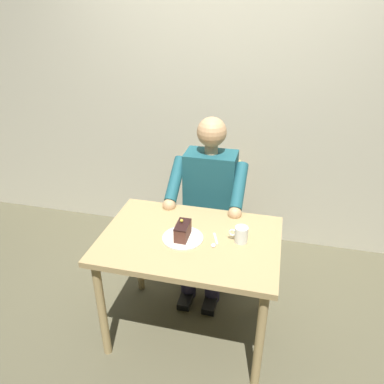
{
  "coord_description": "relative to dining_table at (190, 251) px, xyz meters",
  "views": [
    {
      "loc": [
        -0.44,
        1.73,
        2.0
      ],
      "look_at": [
        0.01,
        -0.1,
        1.0
      ],
      "focal_mm": 34.7,
      "sensor_mm": 36.0,
      "label": 1
    }
  ],
  "objects": [
    {
      "name": "cafe_rear_panel",
      "position": [
        0.0,
        -1.27,
        0.85
      ],
      "size": [
        6.4,
        0.12,
        3.0
      ],
      "primitive_type": "cube",
      "color": "#BAB39A",
      "rests_on": "ground"
    },
    {
      "name": "dessert_spoon",
      "position": [
        -0.15,
        0.01,
        0.1
      ],
      "size": [
        0.05,
        0.14,
        0.01
      ],
      "color": "silver",
      "rests_on": "dining_table"
    },
    {
      "name": "chair",
      "position": [
        0.0,
        -0.71,
        -0.15
      ],
      "size": [
        0.42,
        0.42,
        0.91
      ],
      "color": "#9E894B",
      "rests_on": "ground"
    },
    {
      "name": "cake_slice",
      "position": [
        0.04,
        0.02,
        0.15
      ],
      "size": [
        0.07,
        0.14,
        0.11
      ],
      "color": "#552E24",
      "rests_on": "dessert_plate"
    },
    {
      "name": "coffee_cup",
      "position": [
        -0.29,
        -0.04,
        0.14
      ],
      "size": [
        0.11,
        0.08,
        0.1
      ],
      "color": "silver",
      "rests_on": "dining_table"
    },
    {
      "name": "seated_person",
      "position": [
        0.0,
        -0.54,
        0.02
      ],
      "size": [
        0.53,
        0.58,
        1.29
      ],
      "color": "#1A4B54",
      "rests_on": "ground"
    },
    {
      "name": "dessert_plate",
      "position": [
        0.04,
        0.02,
        0.1
      ],
      "size": [
        0.24,
        0.24,
        0.01
      ],
      "primitive_type": "cylinder",
      "color": "silver",
      "rests_on": "dining_table"
    },
    {
      "name": "dining_table",
      "position": [
        0.0,
        0.0,
        0.0
      ],
      "size": [
        1.04,
        0.72,
        0.75
      ],
      "color": "#A28656",
      "rests_on": "ground"
    },
    {
      "name": "ground_plane",
      "position": [
        0.0,
        0.0,
        -0.65
      ],
      "size": [
        14.0,
        14.0,
        0.0
      ],
      "primitive_type": "plane",
      "color": "brown"
    }
  ]
}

